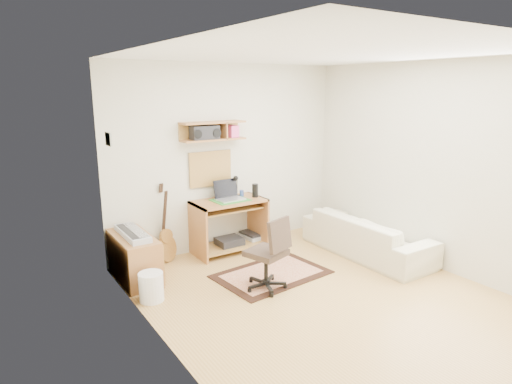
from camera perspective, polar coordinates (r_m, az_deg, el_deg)
floor at (r=5.14m, az=8.05°, el=-13.06°), size 3.60×4.00×0.01m
ceiling at (r=4.62m, az=9.15°, el=17.35°), size 3.60×4.00×0.01m
back_wall at (r=6.32m, az=-3.63°, el=4.50°), size 3.60×0.01×2.60m
left_wall at (r=3.78m, az=-12.34°, el=-1.84°), size 0.01×4.00×2.60m
right_wall at (r=6.05m, az=21.47°, el=3.19°), size 0.01×4.00×2.60m
wall_shelf at (r=6.01m, az=-5.57°, el=7.85°), size 0.90×0.25×0.26m
cork_board at (r=6.18m, az=-5.91°, el=3.03°), size 0.64×0.03×0.49m
wall_photo at (r=5.12m, az=-18.52°, el=6.50°), size 0.02×0.20×0.15m
desk at (r=6.22m, az=-3.48°, el=-4.41°), size 1.00×0.55×0.75m
laptop at (r=6.07m, az=-3.36°, el=0.19°), size 0.38×0.38×0.28m
speaker at (r=6.25m, az=-0.12°, el=0.19°), size 0.09×0.09×0.19m
desk_lamp at (r=6.30m, az=-2.47°, el=0.82°), size 0.10×0.10×0.31m
pencil_cup at (r=6.32m, az=-1.86°, el=-0.16°), size 0.06×0.06×0.09m
boombox at (r=5.95m, az=-6.67°, el=7.57°), size 0.38×0.17×0.19m
rug at (r=5.59m, az=2.02°, el=-10.54°), size 1.41×1.01×0.02m
task_chair at (r=5.06m, az=1.31°, el=-7.84°), size 0.57×0.57×0.88m
cabinet at (r=5.57m, az=-15.47°, el=-8.16°), size 0.40×0.90×0.55m
music_keyboard at (r=5.46m, az=-15.67°, el=-5.16°), size 0.23×0.73×0.06m
guitar at (r=5.93m, az=-11.56°, el=-4.01°), size 0.32×0.25×1.06m
waste_basket at (r=5.03m, az=-13.38°, el=-11.82°), size 0.34×0.34×0.32m
printer at (r=6.64m, az=0.16°, el=-5.85°), size 0.50×0.41×0.18m
sofa at (r=6.29m, az=14.17°, el=-4.64°), size 0.55×1.89×0.74m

